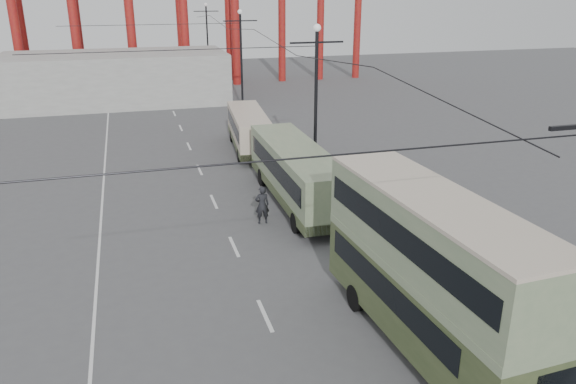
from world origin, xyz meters
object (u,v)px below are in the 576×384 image
object	(u,v)px
double_decker_bus	(430,266)
pedestrian	(262,205)
single_decker_green	(297,172)
single_decker_cream	(249,129)

from	to	relation	value
double_decker_bus	pedestrian	distance (m)	12.07
single_decker_green	pedestrian	xyz separation A→B (m)	(-2.47, -2.19, -0.82)
double_decker_bus	single_decker_green	bearing A→B (deg)	87.69
double_decker_bus	single_decker_cream	size ratio (longest dim) A/B	1.10
single_decker_green	pedestrian	bearing A→B (deg)	-138.24
pedestrian	single_decker_cream	bearing A→B (deg)	-96.75
single_decker_green	single_decker_cream	bearing A→B (deg)	91.35
double_decker_bus	pedestrian	size ratio (longest dim) A/B	5.14
double_decker_bus	single_decker_green	world-z (taller)	double_decker_bus
single_decker_green	single_decker_cream	xyz separation A→B (m)	(-0.23, 11.27, -0.23)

